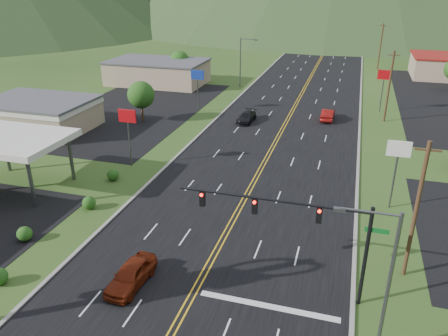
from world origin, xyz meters
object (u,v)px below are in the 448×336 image
(gas_canopy, at_px, (12,141))
(streetlight_west, at_px, (242,59))
(traffic_signal, at_px, (302,222))
(car_red_near, at_px, (131,275))
(car_dark_mid, at_px, (246,117))
(car_red_far, at_px, (328,115))
(streetlight_east, at_px, (383,277))

(gas_canopy, bearing_deg, streetlight_west, 77.87)
(traffic_signal, bearing_deg, car_red_near, -166.86)
(traffic_signal, height_order, car_dark_mid, traffic_signal)
(gas_canopy, xyz_separation_m, car_dark_mid, (16.48, 26.88, -4.18))
(traffic_signal, relative_size, streetlight_west, 1.46)
(traffic_signal, distance_m, streetlight_west, 58.88)
(streetlight_west, height_order, car_red_far, streetlight_west)
(traffic_signal, bearing_deg, car_dark_mid, 108.99)
(streetlight_east, height_order, gas_canopy, streetlight_east)
(traffic_signal, height_order, streetlight_west, streetlight_west)
(car_dark_mid, bearing_deg, streetlight_east, -62.60)
(streetlight_west, bearing_deg, traffic_signal, -72.03)
(car_dark_mid, bearing_deg, gas_canopy, -117.36)
(car_red_far, bearing_deg, car_dark_mid, 23.04)
(car_red_near, bearing_deg, gas_canopy, 152.59)
(gas_canopy, distance_m, car_dark_mid, 31.80)
(streetlight_east, xyz_separation_m, streetlight_west, (-22.86, 60.00, 0.00))
(streetlight_west, height_order, car_dark_mid, streetlight_west)
(streetlight_west, xyz_separation_m, car_red_near, (7.35, -58.53, -4.38))
(car_red_far, bearing_deg, streetlight_west, -42.52)
(streetlight_east, height_order, streetlight_west, same)
(gas_canopy, height_order, car_dark_mid, gas_canopy)
(traffic_signal, height_order, car_red_near, traffic_signal)
(traffic_signal, height_order, gas_canopy, traffic_signal)
(streetlight_east, distance_m, car_red_near, 16.18)
(streetlight_east, relative_size, car_red_far, 1.86)
(streetlight_west, relative_size, car_dark_mid, 1.88)
(streetlight_east, bearing_deg, car_dark_mid, 113.25)
(streetlight_east, bearing_deg, traffic_signal, 139.61)
(streetlight_west, distance_m, gas_canopy, 49.10)
(gas_canopy, distance_m, car_red_far, 41.88)
(gas_canopy, relative_size, car_red_far, 2.07)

